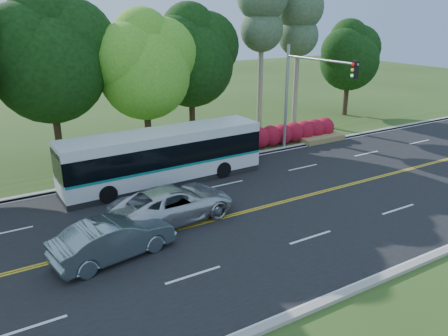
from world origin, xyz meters
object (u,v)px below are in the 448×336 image
transit_bus (164,157)px  suv (174,203)px  traffic_signal (306,85)px  sedan (114,239)px

transit_bus → suv: size_ratio=1.99×
traffic_signal → transit_bus: bearing=179.3°
transit_bus → sedan: transit_bus is taller
traffic_signal → sedan: size_ratio=1.48×
transit_bus → sedan: size_ratio=2.38×
sedan → suv: (3.32, 1.82, 0.01)m
sedan → suv: 3.78m
traffic_signal → transit_bus: size_ratio=0.62×
transit_bus → sedan: 7.99m
suv → traffic_signal: bearing=-73.7°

